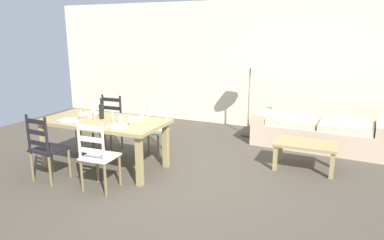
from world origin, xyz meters
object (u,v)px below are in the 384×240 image
dining_chair_near_right (98,156)px  standing_lamp (250,65)px  dining_chair_far_left (109,123)px  wine_glass_far_right (142,114)px  wine_bottle (101,111)px  coffee_table (305,147)px  wine_glass_near_left (81,112)px  wine_glass_far_left (93,109)px  dining_table (104,125)px  dining_chair_near_left (46,148)px  dining_chair_far_right (154,128)px  coffee_cup_primary (120,120)px  couch (319,131)px  coffee_cup_secondary (90,115)px  wine_glass_near_right (131,118)px

dining_chair_near_right → standing_lamp: standing_lamp is taller
dining_chair_far_left → wine_glass_far_right: bearing=-28.7°
dining_chair_near_right → wine_glass_far_right: (0.15, 0.86, 0.38)m
wine_bottle → coffee_table: size_ratio=0.35×
wine_bottle → dining_chair_near_right: bearing=-56.9°
wine_glass_near_left → wine_glass_far_left: same height
dining_table → dining_chair_near_left: dining_chair_near_left is taller
dining_chair_near_left → dining_chair_far_right: (0.85, 1.52, 0.00)m
wine_glass_near_left → wine_glass_far_left: bearing=87.7°
wine_bottle → coffee_table: wine_bottle is taller
dining_chair_far_right → coffee_cup_primary: dining_chair_far_right is taller
coffee_table → coffee_cup_primary: bearing=-154.9°
wine_glass_far_left → coffee_cup_primary: 0.66m
dining_chair_near_right → coffee_table: (2.39, 1.86, -0.12)m
dining_chair_far_right → wine_glass_near_left: (-0.75, -0.88, 0.38)m
dining_chair_near_right → couch: dining_chair_near_right is taller
coffee_cup_secondary → coffee_table: bearing=19.4°
wine_glass_near_left → standing_lamp: standing_lamp is taller
dining_table → wine_glass_far_left: bearing=155.0°
dining_chair_near_right → wine_glass_near_left: dining_chair_near_right is taller
dining_chair_far_left → wine_glass_far_left: 0.70m
dining_chair_near_left → couch: (3.35, 3.11, -0.19)m
couch → standing_lamp: 1.77m
dining_chair_near_right → standing_lamp: (1.14, 3.26, 0.93)m
wine_glass_near_right → coffee_table: wine_glass_near_right is taller
wine_glass_near_right → coffee_table: size_ratio=0.18×
dining_table → couch: bearing=38.8°
dining_table → couch: 3.78m
wine_bottle → coffee_cup_primary: wine_bottle is taller
dining_chair_near_left → dining_chair_far_left: same height
dining_chair_near_left → dining_chair_far_right: 1.74m
wine_glass_far_left → coffee_cup_primary: (0.63, -0.18, -0.07)m
wine_glass_near_right → standing_lamp: 2.92m
wine_bottle → coffee_cup_secondary: size_ratio=3.51×
wine_glass_near_left → couch: (3.25, 2.48, -0.57)m
couch → dining_chair_far_right: bearing=-147.4°
dining_chair_near_left → coffee_cup_primary: (0.74, 0.72, 0.32)m
dining_table → wine_glass_far_right: size_ratio=11.80×
dining_table → wine_glass_near_left: size_ratio=11.80×
coffee_cup_primary → standing_lamp: 2.93m
dining_chair_near_right → coffee_table: 3.03m
couch → standing_lamp: (-1.35, 0.18, 1.12)m
wine_glass_near_right → coffee_cup_secondary: size_ratio=1.79×
wine_glass_near_right → wine_glass_far_left: same height
dining_chair_near_right → couch: size_ratio=0.41×
wine_glass_near_left → coffee_cup_primary: (0.64, 0.09, -0.07)m
wine_glass_near_right → coffee_cup_secondary: bearing=167.7°
dining_chair_far_right → coffee_table: (2.39, 0.38, -0.12)m
dining_chair_near_right → coffee_cup_primary: dining_chair_near_right is taller
wine_bottle → coffee_cup_secondary: bearing=-177.6°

